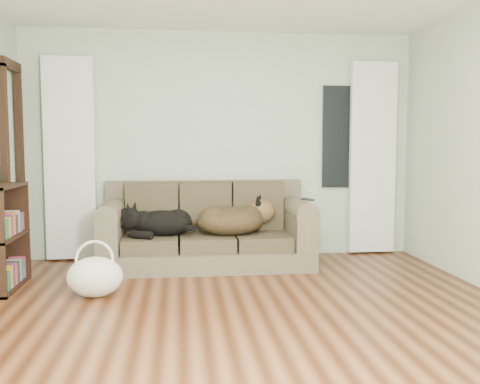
{
  "coord_description": "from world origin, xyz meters",
  "views": [
    {
      "loc": [
        -0.49,
        -3.72,
        1.31
      ],
      "look_at": [
        0.12,
        1.6,
        0.83
      ],
      "focal_mm": 40.0,
      "sensor_mm": 36.0,
      "label": 1
    }
  ],
  "objects": [
    {
      "name": "floor",
      "position": [
        0.0,
        0.0,
        0.0
      ],
      "size": [
        5.0,
        5.0,
        0.0
      ],
      "primitive_type": "plane",
      "color": "#3C1B0B",
      "rests_on": "ground"
    },
    {
      "name": "wall_back",
      "position": [
        0.0,
        2.5,
        1.3
      ],
      "size": [
        4.5,
        0.04,
        2.6
      ],
      "primitive_type": "cube",
      "color": "#ABBDA0",
      "rests_on": "ground"
    },
    {
      "name": "curtain_left",
      "position": [
        -1.7,
        2.42,
        1.15
      ],
      "size": [
        0.55,
        0.08,
        2.25
      ],
      "primitive_type": "cube",
      "color": "silver",
      "rests_on": "ground"
    },
    {
      "name": "curtain_right",
      "position": [
        1.8,
        2.42,
        1.15
      ],
      "size": [
        0.55,
        0.08,
        2.25
      ],
      "primitive_type": "cube",
      "color": "silver",
      "rests_on": "ground"
    },
    {
      "name": "window_pane",
      "position": [
        1.45,
        2.47,
        1.4
      ],
      "size": [
        0.5,
        0.03,
        1.2
      ],
      "primitive_type": "cube",
      "color": "black",
      "rests_on": "wall_back"
    },
    {
      "name": "door_casing",
      "position": [
        -2.2,
        2.05,
        1.05
      ],
      "size": [
        0.07,
        0.6,
        2.1
      ],
      "primitive_type": "cube",
      "color": "black",
      "rests_on": "ground"
    },
    {
      "name": "sofa",
      "position": [
        -0.2,
        1.97,
        0.45
      ],
      "size": [
        2.23,
        0.96,
        0.91
      ],
      "primitive_type": "cube",
      "color": "brown",
      "rests_on": "floor"
    },
    {
      "name": "dog_black_lab",
      "position": [
        -0.71,
        1.95,
        0.48
      ],
      "size": [
        0.69,
        0.51,
        0.27
      ],
      "primitive_type": "ellipsoid",
      "rotation": [
        0.0,
        0.0,
        -0.1
      ],
      "color": "black",
      "rests_on": "sofa"
    },
    {
      "name": "dog_shepherd",
      "position": [
        0.09,
        1.94,
        0.49
      ],
      "size": [
        0.78,
        0.58,
        0.33
      ],
      "primitive_type": "ellipsoid",
      "rotation": [
        0.0,
        0.0,
        3.21
      ],
      "color": "black",
      "rests_on": "sofa"
    },
    {
      "name": "tv_remote",
      "position": [
        0.87,
        1.8,
        0.73
      ],
      "size": [
        0.11,
        0.2,
        0.02
      ],
      "primitive_type": "cube",
      "rotation": [
        0.0,
        0.0,
        0.33
      ],
      "color": "black",
      "rests_on": "sofa"
    },
    {
      "name": "tote_bag",
      "position": [
        -1.22,
        0.9,
        0.16
      ],
      "size": [
        0.58,
        0.52,
        0.35
      ],
      "primitive_type": "ellipsoid",
      "rotation": [
        0.0,
        0.0,
        -0.38
      ],
      "color": "beige",
      "rests_on": "floor"
    },
    {
      "name": "bookshelf",
      "position": [
        -2.09,
        1.27,
        0.5
      ],
      "size": [
        0.31,
        0.77,
        0.95
      ],
      "primitive_type": "cube",
      "rotation": [
        0.0,
        0.0,
        0.03
      ],
      "color": "black",
      "rests_on": "floor"
    }
  ]
}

